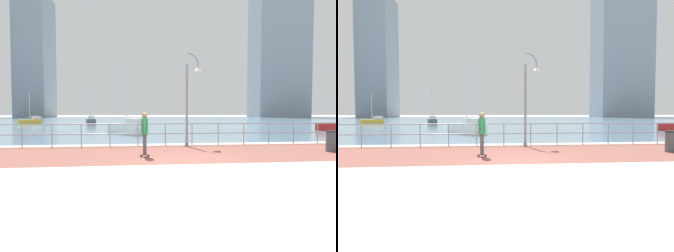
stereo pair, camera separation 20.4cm
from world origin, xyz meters
The scene contains 12 objects.
ground centered at (0.00, 40.00, 0.00)m, with size 220.00×220.00×0.00m, color #ADAAA5.
brick_paving centered at (0.00, 2.29, 0.00)m, with size 28.00×5.59×0.01m, color brown.
harbor_water centered at (0.00, 50.08, 0.00)m, with size 180.00×88.00×0.00m, color slate.
waterfront_railing centered at (0.00, 5.08, 0.79)m, with size 25.25×0.06×1.15m.
lamppost centered at (1.19, 4.47, 2.57)m, with size 0.82×0.36×4.65m.
skateboarder centered at (-1.23, 1.24, 1.03)m, with size 0.41×0.56×1.72m.
trash_bin centered at (6.85, 1.77, 0.47)m, with size 0.46×0.46×0.93m.
sailboat_blue centered at (-2.00, 13.00, 0.49)m, with size 3.10×3.64×5.17m.
sailboat_navy centered at (-15.80, 34.29, 0.42)m, with size 3.07×2.65×4.38m.
sailboat_teal centered at (-7.12, 31.38, 0.49)m, with size 1.78×3.78×5.11m.
tower_steel centered at (-35.05, 101.87, 21.51)m, with size 10.07×17.52×44.69m.
tower_slate centered at (47.69, 86.29, 23.53)m, with size 17.46×11.04×48.74m.
Camera 1 is at (-1.75, -10.22, 1.73)m, focal length 32.19 mm.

